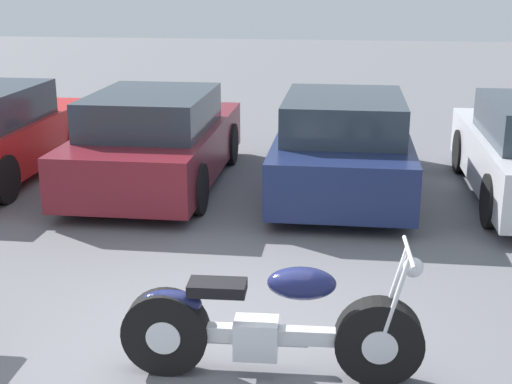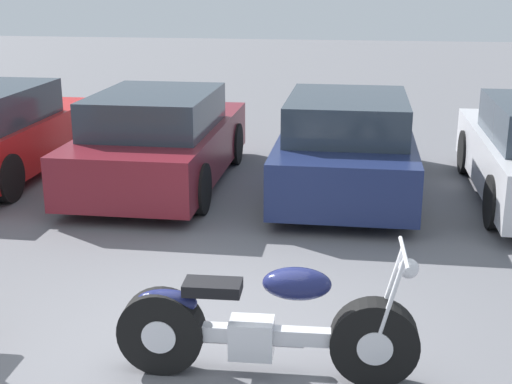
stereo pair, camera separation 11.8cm
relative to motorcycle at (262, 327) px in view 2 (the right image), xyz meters
The scene contains 4 objects.
ground_plane 0.77m from the motorcycle, 144.23° to the left, with size 60.00×60.00×0.00m, color slate.
motorcycle is the anchor object (origin of this frame).
parked_car_maroon 5.51m from the motorcycle, 113.62° to the left, with size 1.91×4.22×1.41m.
parked_car_navy 5.14m from the motorcycle, 84.30° to the left, with size 1.91×4.22×1.41m.
Camera 2 is at (1.18, -5.25, 3.00)m, focal length 50.00 mm.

